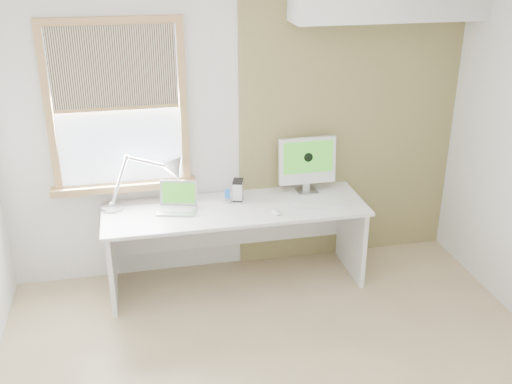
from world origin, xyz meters
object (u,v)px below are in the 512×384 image
object	(u,v)px
external_drive	(238,190)
desk	(234,225)
desk_lamp	(163,175)
laptop	(178,203)
imac	(307,162)

from	to	relation	value
external_drive	desk	bearing A→B (deg)	-117.59
desk_lamp	laptop	distance (m)	0.28
desk	laptop	xyz separation A→B (m)	(-0.47, 0.01, 0.25)
external_drive	imac	bearing A→B (deg)	4.51
imac	desk	bearing A→B (deg)	-167.48
laptop	imac	distance (m)	1.18
desk_lamp	laptop	world-z (taller)	desk_lamp
laptop	desk_lamp	bearing A→B (deg)	115.96
desk	laptop	world-z (taller)	laptop
desk	external_drive	xyz separation A→B (m)	(0.05, 0.10, 0.28)
laptop	external_drive	world-z (taller)	laptop
external_drive	imac	size ratio (longest dim) A/B	0.35
laptop	imac	bearing A→B (deg)	6.95
desk	desk_lamp	world-z (taller)	desk_lamp
desk	laptop	size ratio (longest dim) A/B	6.01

